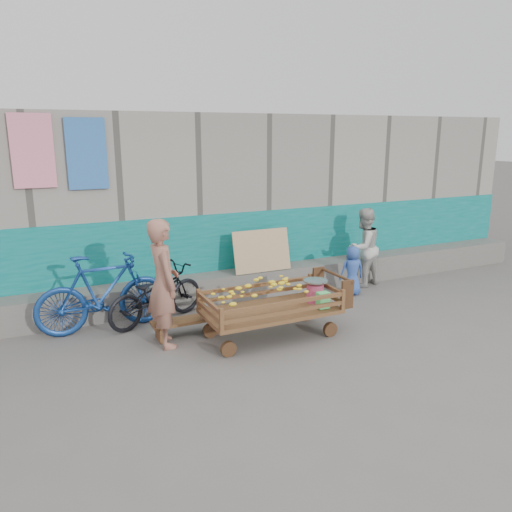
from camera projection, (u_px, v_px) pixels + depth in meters
name	position (u px, v px, depth m)	size (l,w,h in m)	color
ground	(317.00, 350.00, 6.34)	(80.00, 80.00, 0.00)	#5E5A56
building_wall	(206.00, 199.00, 9.54)	(12.00, 3.50, 3.00)	gray
banana_cart	(268.00, 298.00, 6.61)	(1.95, 0.89, 0.83)	#573021
bench	(187.00, 323.00, 6.76)	(0.96, 0.29, 0.24)	#573021
vendor_man	(163.00, 283.00, 6.33)	(0.61, 0.40, 1.66)	#986251
woman	(363.00, 247.00, 8.88)	(0.68, 0.53, 1.41)	beige
child	(352.00, 271.00, 8.44)	(0.41, 0.27, 0.85)	#2F51A8
bicycle_dark	(156.00, 294.00, 7.21)	(0.56, 1.60, 0.84)	black
bicycle_blue	(103.00, 293.00, 6.87)	(0.51, 1.82, 1.10)	navy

